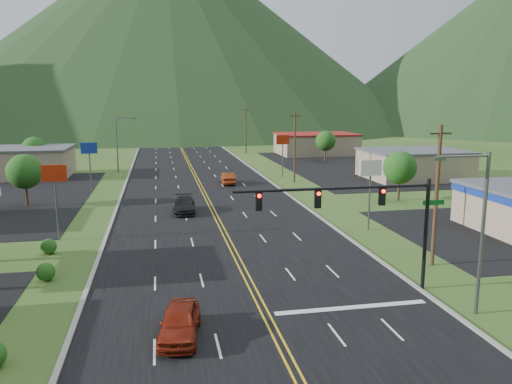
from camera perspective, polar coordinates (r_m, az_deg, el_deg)
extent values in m
cylinder|color=black|center=(32.54, 18.81, -4.62)|extent=(0.24, 0.24, 7.00)
cylinder|color=black|center=(29.36, 8.96, 0.42)|extent=(12.00, 0.18, 0.18)
cube|color=#0C591E|center=(32.30, 19.63, -1.14)|extent=(1.40, 0.06, 0.30)
cube|color=black|center=(30.61, 14.21, -0.51)|extent=(0.35, 0.28, 1.05)
sphere|color=#FF0C05|center=(30.39, 14.38, 0.08)|extent=(0.22, 0.22, 0.22)
cube|color=black|center=(29.14, 7.07, -0.81)|extent=(0.35, 0.28, 1.05)
sphere|color=#FF0C05|center=(28.91, 7.20, -0.20)|extent=(0.22, 0.22, 0.22)
cube|color=black|center=(28.26, 0.31, -1.09)|extent=(0.35, 0.28, 1.05)
sphere|color=#FF0C05|center=(28.02, 0.39, -0.46)|extent=(0.22, 0.22, 0.22)
cylinder|color=#59595E|center=(29.59, 24.45, -4.50)|extent=(0.20, 0.20, 9.00)
cylinder|color=#59595E|center=(28.02, 22.72, 3.79)|extent=(2.88, 0.12, 0.12)
cube|color=#59595E|center=(27.26, 20.18, 3.59)|extent=(0.60, 0.25, 0.18)
cylinder|color=#59595E|center=(83.69, -15.61, 5.23)|extent=(0.20, 0.20, 9.00)
cylinder|color=#59595E|center=(83.33, -14.76, 8.21)|extent=(2.88, 0.12, 0.12)
cube|color=#59595E|center=(83.26, -13.76, 8.19)|extent=(0.60, 0.25, 0.18)
cube|color=tan|center=(84.74, -26.48, 2.94)|extent=(18.00, 11.00, 4.20)
cube|color=#4C4C51|center=(84.51, -26.61, 4.45)|extent=(18.40, 11.40, 0.30)
cube|color=tan|center=(78.37, 17.58, 2.95)|extent=(14.00, 11.00, 4.00)
cube|color=#4C4C51|center=(78.13, 17.67, 4.51)|extent=(14.40, 11.40, 0.30)
cube|color=tan|center=(108.85, 6.87, 5.41)|extent=(16.00, 12.00, 4.20)
cube|color=maroon|center=(108.68, 6.90, 6.60)|extent=(16.40, 12.40, 0.30)
cylinder|color=#59595E|center=(44.91, -21.80, -2.04)|extent=(0.16, 0.16, 5.00)
cube|color=#AA1F09|center=(44.37, -22.08, 2.00)|extent=(2.00, 0.18, 1.40)
cylinder|color=#59595E|center=(66.32, -18.39, 2.04)|extent=(0.16, 0.16, 5.00)
cube|color=navy|center=(65.95, -18.55, 4.78)|extent=(2.00, 0.18, 1.40)
cylinder|color=#59595E|center=(46.02, 12.82, -1.25)|extent=(0.16, 0.16, 5.00)
cube|color=white|center=(45.49, 12.98, 2.70)|extent=(2.00, 0.18, 1.40)
cylinder|color=#59595E|center=(75.99, 3.05, 3.58)|extent=(0.16, 0.16, 5.00)
cube|color=#AA1F09|center=(75.67, 3.07, 5.99)|extent=(2.00, 0.18, 1.40)
cylinder|color=#382314|center=(60.77, -24.76, -0.09)|extent=(0.30, 0.30, 3.00)
sphere|color=#1F4212|center=(60.42, -24.93, 2.15)|extent=(3.84, 3.84, 3.84)
cylinder|color=#382314|center=(87.93, -23.89, 2.98)|extent=(0.30, 0.30, 3.00)
sphere|color=#1F4212|center=(87.68, -24.01, 4.54)|extent=(3.84, 3.84, 3.84)
cylinder|color=#382314|center=(60.68, 16.00, 0.46)|extent=(0.30, 0.30, 3.00)
sphere|color=#1F4212|center=(60.33, 16.11, 2.71)|extent=(3.84, 3.84, 3.84)
cylinder|color=#382314|center=(96.95, 7.92, 4.41)|extent=(0.30, 0.30, 3.00)
sphere|color=#1F4212|center=(96.73, 7.95, 5.82)|extent=(3.84, 3.84, 3.84)
cylinder|color=#382314|center=(37.07, 19.92, -0.50)|extent=(0.28, 0.28, 10.00)
cube|color=#382314|center=(36.54, 20.35, 6.29)|extent=(1.60, 0.12, 0.12)
cylinder|color=#382314|center=(71.04, 4.45, 5.11)|extent=(0.28, 0.28, 10.00)
cube|color=#382314|center=(70.76, 4.50, 8.66)|extent=(1.60, 0.12, 0.12)
cylinder|color=#382314|center=(109.99, -1.17, 7.06)|extent=(0.28, 0.28, 10.00)
cube|color=#382314|center=(109.81, -1.18, 9.35)|extent=(1.60, 0.12, 0.12)
cylinder|color=#382314|center=(149.49, -3.85, 7.96)|extent=(0.28, 0.28, 10.00)
cube|color=#382314|center=(149.36, -3.87, 9.64)|extent=(1.60, 0.12, 0.12)
cone|color=#1B3116|center=(235.22, -10.19, 17.91)|extent=(220.00, 220.00, 85.00)
imported|color=maroon|center=(25.83, -8.71, -14.55)|extent=(2.56, 4.90, 1.59)
imported|color=black|center=(52.63, -8.18, -1.54)|extent=(2.42, 5.46, 1.56)
imported|color=maroon|center=(69.88, -3.22, 1.56)|extent=(1.92, 4.92, 1.60)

